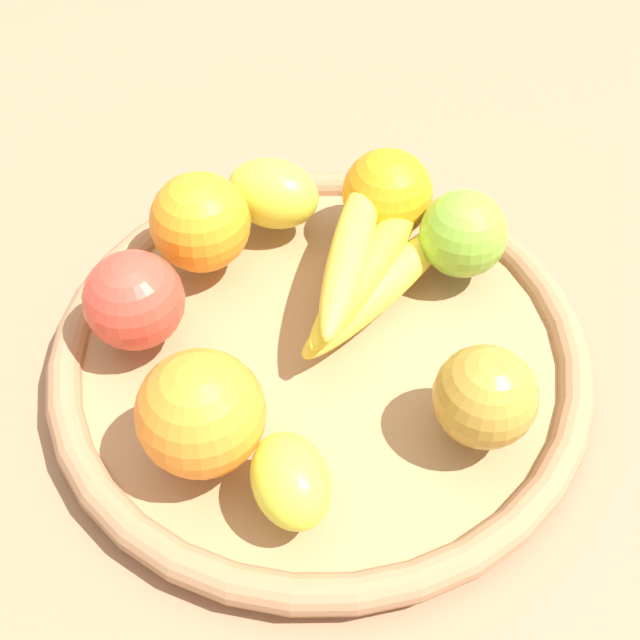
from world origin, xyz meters
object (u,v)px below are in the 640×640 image
(apple_0, at_px, (134,300))
(orange_1, at_px, (201,413))
(apple_2, at_px, (463,234))
(lemon_0, at_px, (291,481))
(banana_bunch, at_px, (368,265))
(orange_0, at_px, (387,194))
(lemon_1, at_px, (273,194))
(orange_2, at_px, (200,222))
(apple_1, at_px, (485,397))

(apple_0, bearing_deg, orange_1, -10.05)
(apple_2, relative_size, lemon_0, 1.04)
(banana_bunch, bearing_deg, apple_2, 70.84)
(orange_1, relative_size, orange_0, 1.13)
(banana_bunch, xyz_separation_m, apple_0, (-0.07, -0.15, 0.01))
(apple_0, distance_m, apple_2, 0.24)
(lemon_1, bearing_deg, lemon_0, -35.51)
(lemon_0, relative_size, orange_2, 0.84)
(lemon_0, relative_size, lemon_1, 0.85)
(apple_1, bearing_deg, lemon_1, 175.05)
(apple_2, bearing_deg, lemon_0, -71.62)
(lemon_0, distance_m, orange_2, 0.22)
(apple_2, distance_m, orange_2, 0.19)
(lemon_0, xyz_separation_m, apple_1, (0.04, 0.12, 0.01))
(lemon_1, bearing_deg, orange_0, 43.97)
(lemon_1, bearing_deg, banana_bunch, 2.40)
(banana_bunch, relative_size, orange_1, 2.30)
(lemon_1, xyz_separation_m, orange_0, (0.06, 0.06, 0.01))
(apple_2, height_order, lemon_0, apple_2)
(apple_2, xyz_separation_m, orange_2, (-0.13, -0.14, 0.00))
(orange_1, height_order, orange_2, orange_1)
(orange_1, xyz_separation_m, orange_0, (-0.08, 0.22, -0.00))
(apple_2, distance_m, orange_1, 0.24)
(banana_bunch, relative_size, apple_2, 2.79)
(lemon_1, distance_m, orange_2, 0.07)
(banana_bunch, height_order, orange_2, orange_2)
(banana_bunch, height_order, orange_0, orange_0)
(banana_bunch, xyz_separation_m, orange_2, (-0.10, -0.07, 0.01))
(apple_0, xyz_separation_m, orange_0, (0.03, 0.20, 0.00))
(apple_1, height_order, orange_0, orange_0)
(banana_bunch, relative_size, lemon_1, 2.46)
(orange_2, bearing_deg, apple_1, 11.05)
(orange_1, bearing_deg, banana_bunch, 102.10)
(banana_bunch, xyz_separation_m, apple_1, (0.13, -0.02, 0.01))
(apple_0, bearing_deg, orange_0, 81.72)
(orange_0, relative_size, orange_2, 0.93)
(apple_0, relative_size, lemon_1, 0.94)
(orange_1, distance_m, lemon_0, 0.07)
(lemon_0, relative_size, apple_1, 0.95)
(orange_1, xyz_separation_m, apple_1, (0.10, 0.14, -0.01))
(banana_bunch, distance_m, apple_0, 0.16)
(apple_1, relative_size, orange_2, 0.88)
(orange_1, height_order, lemon_0, orange_1)
(orange_1, distance_m, apple_1, 0.17)
(apple_0, height_order, lemon_1, apple_0)
(orange_1, bearing_deg, lemon_0, 16.28)
(lemon_0, height_order, lemon_1, lemon_1)
(apple_2, height_order, apple_1, same)
(orange_0, distance_m, orange_2, 0.14)
(orange_0, bearing_deg, apple_1, -25.03)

